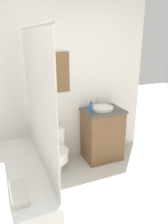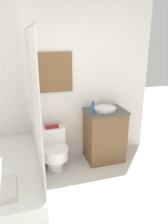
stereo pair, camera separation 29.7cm
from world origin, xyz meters
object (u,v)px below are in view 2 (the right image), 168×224
Objects in this scene: sink at (105,109)px; soap_bottle at (93,107)px; toilet at (54,149)px; book_on_tank at (52,127)px.

soap_bottle reaches higher than sink.
toilet is 0.33m from book_on_tank.
toilet is at bearing 178.89° from soap_bottle.
toilet is 0.84m from soap_bottle.
sink is at bearing 2.06° from toilet.
sink is at bearing -6.84° from book_on_tank.
toilet is at bearing -177.94° from sink.
toilet is 1.62× the size of sink.
sink is 0.84m from book_on_tank.
soap_bottle is (-0.21, -0.04, 0.05)m from sink.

